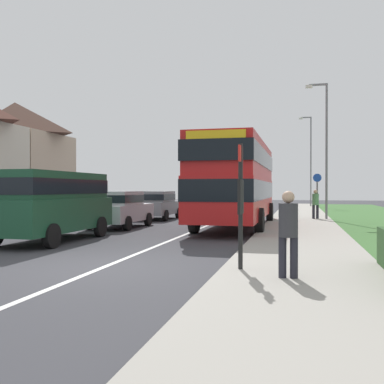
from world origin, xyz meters
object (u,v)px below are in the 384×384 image
object	(u,v)px
parked_car_silver	(119,208)
bus_stop_sign	(241,197)
cycle_route_sign	(317,194)
double_decker_bus	(237,179)
parked_car_grey	(157,204)
street_lamp_far	(310,156)
pedestrian_at_stop	(288,230)
parked_van_dark_green	(52,200)
street_lamp_mid	(324,142)
pedestrian_walking_away	(315,203)

from	to	relation	value
parked_car_silver	bus_stop_sign	xyz separation A→B (m)	(6.51, -9.25, 0.66)
parked_car_silver	cycle_route_sign	distance (m)	10.71
double_decker_bus	parked_car_grey	distance (m)	6.55
street_lamp_far	pedestrian_at_stop	bearing A→B (deg)	-91.97
parked_van_dark_green	parked_car_grey	size ratio (longest dim) A/B	1.27
street_lamp_mid	parked_car_grey	bearing A→B (deg)	-174.48
double_decker_bus	bus_stop_sign	size ratio (longest dim) A/B	3.92
parked_car_grey	pedestrian_at_stop	world-z (taller)	pedestrian_at_stop
double_decker_bus	parked_van_dark_green	distance (m)	8.29
cycle_route_sign	parked_car_grey	bearing A→B (deg)	-173.29
double_decker_bus	cycle_route_sign	distance (m)	6.26
double_decker_bus	pedestrian_walking_away	size ratio (longest dim) A/B	6.11
parked_car_silver	parked_car_grey	world-z (taller)	parked_car_silver
parked_car_grey	double_decker_bus	bearing A→B (deg)	-38.90
double_decker_bus	street_lamp_mid	distance (m)	6.64
parked_van_dark_green	parked_car_silver	size ratio (longest dim) A/B	1.25
parked_van_dark_green	parked_car_grey	xyz separation A→B (m)	(0.15, 10.47, -0.46)
parked_car_grey	pedestrian_at_stop	size ratio (longest dim) A/B	2.40
parked_car_silver	street_lamp_mid	xyz separation A→B (m)	(8.95, 6.24, 3.30)
street_lamp_far	double_decker_bus	bearing A→B (deg)	-99.14
parked_car_silver	bus_stop_sign	size ratio (longest dim) A/B	1.56
parked_car_silver	street_lamp_mid	distance (m)	11.39
parked_car_grey	street_lamp_mid	distance (m)	9.61
double_decker_bus	pedestrian_at_stop	size ratio (longest dim) A/B	6.11
double_decker_bus	parked_car_grey	bearing A→B (deg)	141.10
pedestrian_at_stop	bus_stop_sign	bearing A→B (deg)	143.90
pedestrian_at_stop	pedestrian_walking_away	size ratio (longest dim) A/B	1.00
bus_stop_sign	street_lamp_far	size ratio (longest dim) A/B	0.31
pedestrian_at_stop	bus_stop_sign	xyz separation A→B (m)	(-0.94, 0.68, 0.56)
cycle_route_sign	street_lamp_far	size ratio (longest dim) A/B	0.30
street_lamp_mid	street_lamp_far	xyz separation A→B (m)	(-0.33, 17.82, 0.56)
street_lamp_far	parked_car_silver	bearing A→B (deg)	-109.72
parked_car_silver	cycle_route_sign	xyz separation A→B (m)	(8.59, 6.38, 0.54)
pedestrian_walking_away	bus_stop_sign	world-z (taller)	bus_stop_sign
pedestrian_walking_away	street_lamp_far	world-z (taller)	street_lamp_far
cycle_route_sign	parked_car_silver	bearing A→B (deg)	-143.39
parked_van_dark_green	bus_stop_sign	world-z (taller)	bus_stop_sign
parked_car_grey	cycle_route_sign	size ratio (longest dim) A/B	1.59
pedestrian_walking_away	double_decker_bus	bearing A→B (deg)	-125.32
double_decker_bus	parked_van_dark_green	size ratio (longest dim) A/B	2.00
parked_car_grey	street_lamp_far	xyz separation A→B (m)	(8.66, 18.68, 3.87)
pedestrian_at_stop	street_lamp_far	world-z (taller)	street_lamp_far
bus_stop_sign	cycle_route_sign	bearing A→B (deg)	82.43
street_lamp_far	parked_van_dark_green	bearing A→B (deg)	-106.81
pedestrian_walking_away	bus_stop_sign	xyz separation A→B (m)	(-1.99, -15.57, 0.56)
parked_van_dark_green	parked_car_silver	distance (m)	5.13
pedestrian_at_stop	parked_car_silver	bearing A→B (deg)	126.88
parked_van_dark_green	parked_car_grey	world-z (taller)	parked_van_dark_green
pedestrian_walking_away	street_lamp_far	xyz separation A→B (m)	(0.12, 17.74, 3.77)
street_lamp_mid	pedestrian_walking_away	bearing A→B (deg)	169.78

